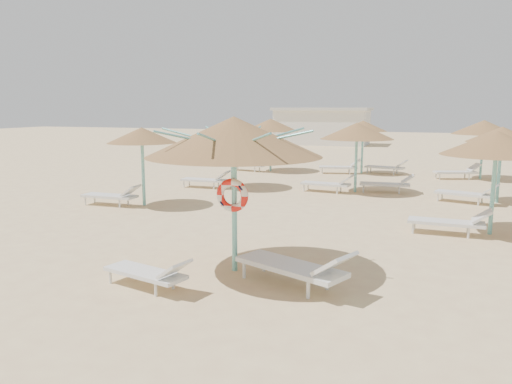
% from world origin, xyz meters
% --- Properties ---
extents(ground, '(120.00, 120.00, 0.00)m').
position_xyz_m(ground, '(0.00, 0.00, 0.00)').
color(ground, '#DEC287').
rests_on(ground, ground).
extents(main_palapa, '(3.49, 3.49, 3.12)m').
position_xyz_m(main_palapa, '(-0.22, -0.17, 2.72)').
color(main_palapa, '#6DBDB9').
rests_on(main_palapa, ground).
extents(lounger_main_a, '(1.88, 0.96, 0.65)m').
position_xyz_m(lounger_main_a, '(-1.30, -1.65, 0.31)').
color(lounger_main_a, silver).
rests_on(lounger_main_a, ground).
extents(lounger_main_b, '(2.43, 1.57, 0.85)m').
position_xyz_m(lounger_main_b, '(1.24, -0.69, 0.41)').
color(lounger_main_b, silver).
rests_on(lounger_main_b, ground).
extents(palapa_field, '(20.65, 13.87, 2.72)m').
position_xyz_m(palapa_field, '(2.49, 10.26, 2.31)').
color(palapa_field, '#6DBDB9').
rests_on(palapa_field, ground).
extents(service_hut, '(8.40, 4.40, 3.25)m').
position_xyz_m(service_hut, '(-6.00, 35.00, 1.64)').
color(service_hut, silver).
rests_on(service_hut, ground).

